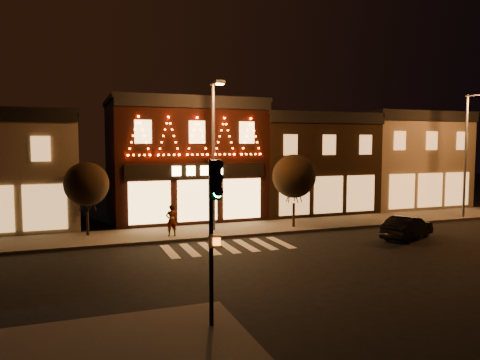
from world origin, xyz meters
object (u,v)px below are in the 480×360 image
streetlamp_mid (214,145)px  pedestrian (171,220)px  dark_sedan (407,227)px  traffic_signal_near (214,210)px

streetlamp_mid → pedestrian: size_ratio=4.92×
dark_sedan → pedestrian: pedestrian is taller
dark_sedan → streetlamp_mid: bearing=36.3°
pedestrian → dark_sedan: bearing=155.8°
traffic_signal_near → pedestrian: (1.49, 12.96, -2.45)m
traffic_signal_near → dark_sedan: (13.79, 8.40, -2.84)m
traffic_signal_near → streetlamp_mid: streetlamp_mid is taller
dark_sedan → traffic_signal_near: bearing=96.4°
traffic_signal_near → streetlamp_mid: size_ratio=0.55×
streetlamp_mid → pedestrian: streetlamp_mid is taller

